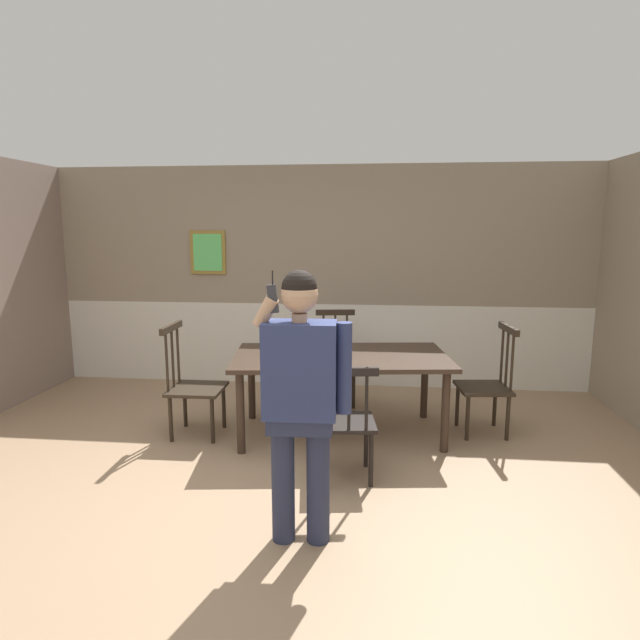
% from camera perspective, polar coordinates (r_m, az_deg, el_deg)
% --- Properties ---
extents(ground_plane, '(7.11, 7.11, 0.00)m').
position_cam_1_polar(ground_plane, '(3.99, -4.72, -18.54)').
color(ground_plane, '#9E7F60').
extents(room_back_partition, '(6.46, 0.17, 2.61)m').
position_cam_1_polar(room_back_partition, '(6.43, -0.12, 4.13)').
color(room_back_partition, gray).
rests_on(room_back_partition, ground_plane).
extents(dining_table, '(2.04, 1.27, 0.75)m').
position_cam_1_polar(dining_table, '(4.89, 2.23, -4.60)').
color(dining_table, '#38281E').
rests_on(dining_table, ground_plane).
extents(chair_near_window, '(0.50, 0.50, 1.02)m').
position_cam_1_polar(chair_near_window, '(5.20, 17.43, -6.52)').
color(chair_near_window, '#2D2319').
rests_on(chair_near_window, ground_plane).
extents(chair_by_doorway, '(0.47, 0.47, 0.92)m').
position_cam_1_polar(chair_by_doorway, '(4.09, 2.92, -10.81)').
color(chair_by_doorway, black).
rests_on(chair_by_doorway, ground_plane).
extents(chair_at_table_head, '(0.48, 0.48, 1.04)m').
position_cam_1_polar(chair_at_table_head, '(5.06, -13.44, -6.70)').
color(chair_at_table_head, '#2D2319').
rests_on(chair_at_table_head, ground_plane).
extents(chair_opposite_corner, '(0.49, 0.49, 1.00)m').
position_cam_1_polar(chair_opposite_corner, '(5.83, 1.72, -4.33)').
color(chair_opposite_corner, '#2D2319').
rests_on(chair_opposite_corner, ground_plane).
extents(person_figure, '(0.58, 0.25, 1.66)m').
position_cam_1_polar(person_figure, '(3.15, -2.02, -7.48)').
color(person_figure, '#282E49').
rests_on(person_figure, ground_plane).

